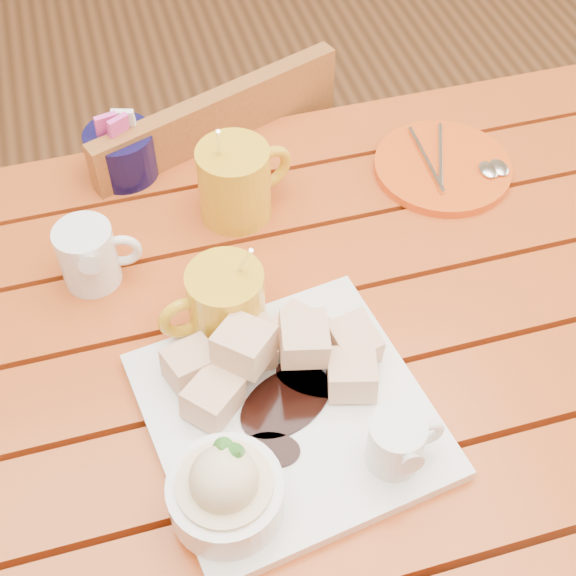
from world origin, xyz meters
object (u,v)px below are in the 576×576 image
object	(u,v)px
coffee_mug_left	(224,304)
chair_far	(200,236)
orange_saucer	(444,167)
table	(284,396)
dessert_plate	(275,423)
coffee_mug_right	(236,181)

from	to	relation	value
coffee_mug_left	chair_far	xyz separation A→B (m)	(0.03, 0.43, -0.34)
orange_saucer	chair_far	bearing A→B (deg)	141.99
table	dessert_plate	size ratio (longest dim) A/B	3.76
dessert_plate	chair_far	distance (m)	0.66
table	coffee_mug_right	size ratio (longest dim) A/B	7.81
orange_saucer	chair_far	world-z (taller)	chair_far
table	chair_far	bearing A→B (deg)	93.04
coffee_mug_right	chair_far	world-z (taller)	coffee_mug_right
dessert_plate	chair_far	bearing A→B (deg)	88.43
table	coffee_mug_left	size ratio (longest dim) A/B	8.37
dessert_plate	chair_far	world-z (taller)	dessert_plate
dessert_plate	coffee_mug_left	xyz separation A→B (m)	(-0.02, 0.15, 0.02)
dessert_plate	orange_saucer	distance (m)	0.47
dessert_plate	table	bearing A→B (deg)	69.96
table	coffee_mug_left	bearing A→B (deg)	146.37
dessert_plate	coffee_mug_right	xyz separation A→B (m)	(0.04, 0.34, 0.02)
table	coffee_mug_right	xyz separation A→B (m)	(0.00, 0.22, 0.16)
coffee_mug_left	table	bearing A→B (deg)	-40.56
table	coffee_mug_left	distance (m)	0.17
table	coffee_mug_right	distance (m)	0.28
dessert_plate	orange_saucer	size ratio (longest dim) A/B	1.71
table	coffee_mug_right	bearing A→B (deg)	89.81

